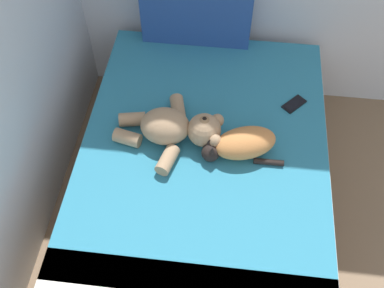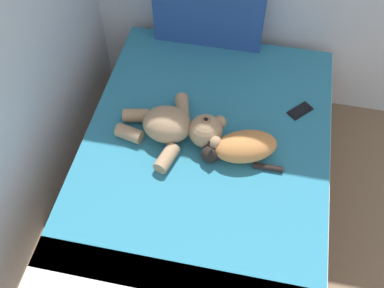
{
  "view_description": "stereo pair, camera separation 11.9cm",
  "coord_description": "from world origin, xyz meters",
  "px_view_note": "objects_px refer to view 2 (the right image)",
  "views": [
    {
      "loc": [
        1.04,
        1.94,
        2.55
      ],
      "look_at": [
        0.88,
        3.33,
        0.66
      ],
      "focal_mm": 41.9,
      "sensor_mm": 36.0,
      "label": 1
    },
    {
      "loc": [
        1.16,
        1.95,
        2.55
      ],
      "look_at": [
        0.88,
        3.33,
        0.66
      ],
      "focal_mm": 41.9,
      "sensor_mm": 36.0,
      "label": 2
    }
  ],
  "objects_px": {
    "bed": "(203,178)",
    "patterned_cushion": "(209,15)",
    "cat": "(242,148)",
    "teddy_bear": "(178,127)",
    "cell_phone": "(300,111)"
  },
  "relations": [
    {
      "from": "cat",
      "to": "teddy_bear",
      "type": "relative_size",
      "value": 0.74
    },
    {
      "from": "cell_phone",
      "to": "teddy_bear",
      "type": "bearing_deg",
      "value": -153.78
    },
    {
      "from": "bed",
      "to": "teddy_bear",
      "type": "distance_m",
      "value": 0.41
    },
    {
      "from": "bed",
      "to": "patterned_cushion",
      "type": "relative_size",
      "value": 2.77
    },
    {
      "from": "bed",
      "to": "patterned_cushion",
      "type": "height_order",
      "value": "patterned_cushion"
    },
    {
      "from": "bed",
      "to": "cat",
      "type": "height_order",
      "value": "cat"
    },
    {
      "from": "patterned_cushion",
      "to": "cat",
      "type": "xyz_separation_m",
      "value": [
        0.34,
        -0.89,
        -0.13
      ]
    },
    {
      "from": "bed",
      "to": "cat",
      "type": "relative_size",
      "value": 4.38
    },
    {
      "from": "patterned_cushion",
      "to": "cell_phone",
      "type": "relative_size",
      "value": 4.44
    },
    {
      "from": "teddy_bear",
      "to": "patterned_cushion",
      "type": "bearing_deg",
      "value": 88.85
    },
    {
      "from": "patterned_cushion",
      "to": "cat",
      "type": "bearing_deg",
      "value": -68.91
    },
    {
      "from": "patterned_cushion",
      "to": "cell_phone",
      "type": "bearing_deg",
      "value": -38.34
    },
    {
      "from": "patterned_cushion",
      "to": "teddy_bear",
      "type": "bearing_deg",
      "value": -91.15
    },
    {
      "from": "cat",
      "to": "bed",
      "type": "bearing_deg",
      "value": -179.06
    },
    {
      "from": "cat",
      "to": "teddy_bear",
      "type": "bearing_deg",
      "value": 170.85
    }
  ]
}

